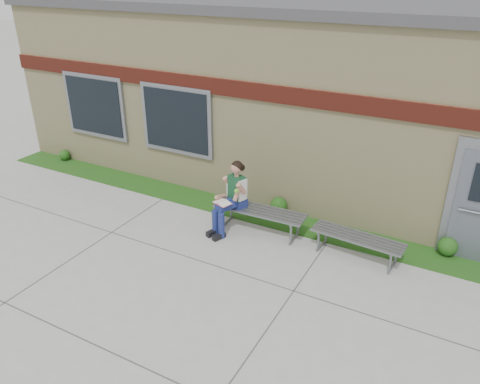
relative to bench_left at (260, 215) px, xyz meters
The scene contains 9 objects.
ground 2.07m from the bench_left, 79.29° to the right, with size 80.00×80.00×0.00m, color #9E9E99.
grass_strip 0.80m from the bench_left, 57.77° to the left, with size 16.00×0.80×0.02m, color #1E4612.
school_building 4.36m from the bench_left, 84.59° to the left, with size 16.20×6.22×4.20m.
bench_left is the anchor object (origin of this frame).
bench_right 2.00m from the bench_left, ahead, with size 1.74×0.61×0.44m.
girl 0.69m from the bench_left, 157.99° to the right, with size 0.62×0.94×1.47m.
shrub_west 6.50m from the bench_left, behind, with size 0.29×0.29×0.29m, color #1E4612.
shrub_mid 0.87m from the bench_left, 86.91° to the left, with size 0.37×0.37×0.37m, color #1E4612.
shrub_east 3.59m from the bench_left, 13.71° to the left, with size 0.36×0.36×0.36m, color #1E4612.
Camera 1 is at (3.20, -5.47, 4.93)m, focal length 35.00 mm.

